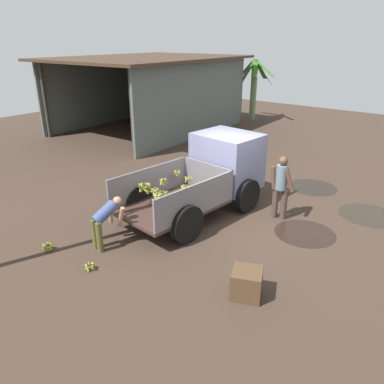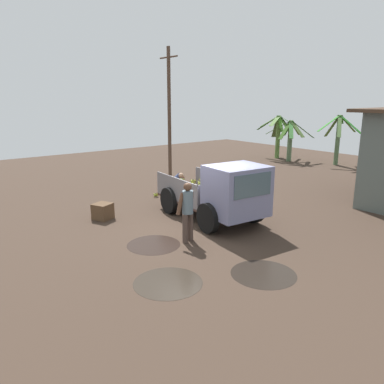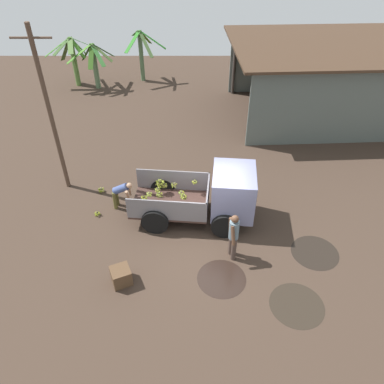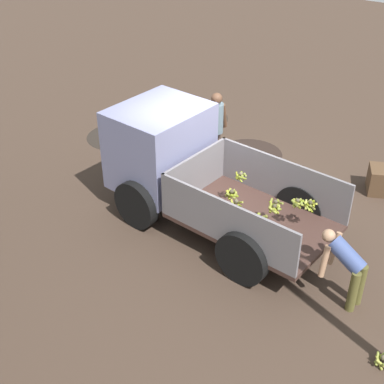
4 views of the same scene
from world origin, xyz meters
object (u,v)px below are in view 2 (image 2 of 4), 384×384
object	(u,v)px
person_worker_loading	(177,182)
banana_bunch_on_ground_1	(181,189)
wooden_crate_0	(103,211)
person_foreground_visitor	(188,209)
utility_pole	(169,116)
banana_bunch_on_ground_0	(156,195)
cargo_truck	(227,193)

from	to	relation	value
person_worker_loading	banana_bunch_on_ground_1	xyz separation A→B (m)	(-0.95, 0.90, -0.59)
wooden_crate_0	banana_bunch_on_ground_1	bearing A→B (deg)	108.28
person_foreground_visitor	banana_bunch_on_ground_1	distance (m)	5.85
banana_bunch_on_ground_1	wooden_crate_0	xyz separation A→B (m)	(1.43, -4.31, 0.16)
utility_pole	banana_bunch_on_ground_0	xyz separation A→B (m)	(1.50, -1.77, -3.06)
utility_pole	person_worker_loading	world-z (taller)	utility_pole
utility_pole	person_worker_loading	bearing A→B (deg)	-29.03
cargo_truck	utility_pole	world-z (taller)	utility_pole
person_worker_loading	banana_bunch_on_ground_1	world-z (taller)	person_worker_loading
person_foreground_visitor	utility_pole	bearing A→B (deg)	-45.79
utility_pole	wooden_crate_0	bearing A→B (deg)	-59.20
banana_bunch_on_ground_0	banana_bunch_on_ground_1	distance (m)	1.37
banana_bunch_on_ground_1	wooden_crate_0	distance (m)	4.55
utility_pole	banana_bunch_on_ground_0	distance (m)	3.84
person_worker_loading	wooden_crate_0	size ratio (longest dim) A/B	2.08
banana_bunch_on_ground_0	person_foreground_visitor	bearing A→B (deg)	-22.55
cargo_truck	person_worker_loading	size ratio (longest dim) A/B	3.80
banana_bunch_on_ground_0	cargo_truck	bearing A→B (deg)	-1.57
person_worker_loading	banana_bunch_on_ground_0	world-z (taller)	person_worker_loading
person_foreground_visitor	banana_bunch_on_ground_0	bearing A→B (deg)	-37.33
banana_bunch_on_ground_0	wooden_crate_0	size ratio (longest dim) A/B	0.44
cargo_truck	utility_pole	xyz separation A→B (m)	(-5.82, 1.88, 2.11)
person_worker_loading	wooden_crate_0	bearing A→B (deg)	-73.16
banana_bunch_on_ground_0	person_worker_loading	bearing A→B (deg)	28.93
cargo_truck	utility_pole	bearing A→B (deg)	167.34
person_foreground_visitor	person_worker_loading	world-z (taller)	person_foreground_visitor
cargo_truck	person_foreground_visitor	bearing A→B (deg)	-74.31
utility_pole	banana_bunch_on_ground_0	world-z (taller)	utility_pole
banana_bunch_on_ground_1	wooden_crate_0	world-z (taller)	wooden_crate_0
person_foreground_visitor	wooden_crate_0	world-z (taller)	person_foreground_visitor
utility_pole	banana_bunch_on_ground_1	distance (m)	3.37
person_worker_loading	utility_pole	bearing A→B (deg)	159.95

